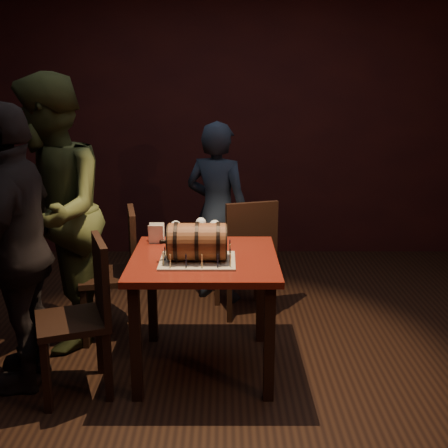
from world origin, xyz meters
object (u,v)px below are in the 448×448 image
object	(u,v)px
wine_glass_mid	(201,224)
person_left_rear	(52,214)
chair_left_front	(85,308)
wine_glass_left	(176,227)
person_back	(217,213)
chair_back	(247,251)
person_left_front	(18,249)
pub_table	(204,274)
barrel_cake	(197,242)
pint_of_ale	(181,238)
wine_glass_right	(215,226)
chair_left_rear	(119,266)

from	to	relation	value
wine_glass_mid	person_left_rear	world-z (taller)	person_left_rear
wine_glass_mid	chair_left_front	xyz separation A→B (m)	(-0.65, -0.62, -0.34)
wine_glass_left	person_back	xyz separation A→B (m)	(0.26, 0.92, -0.12)
chair_left_front	person_left_rear	distance (m)	0.84
wine_glass_left	chair_back	bearing A→B (deg)	48.49
wine_glass_left	person_left_front	bearing A→B (deg)	-154.35
pub_table	person_back	world-z (taller)	person_back
barrel_cake	wine_glass_left	distance (m)	0.40
chair_back	barrel_cake	bearing A→B (deg)	-110.08
barrel_cake	pint_of_ale	size ratio (longest dim) A/B	2.69
pint_of_ale	person_back	world-z (taller)	person_back
chair_back	pint_of_ale	bearing A→B (deg)	-124.95
wine_glass_right	chair_back	world-z (taller)	chair_back
wine_glass_left	chair_left_rear	size ratio (longest dim) A/B	0.17
pint_of_ale	chair_back	size ratio (longest dim) A/B	0.16
chair_left_front	person_left_front	world-z (taller)	person_left_front
wine_glass_mid	person_left_front	distance (m)	1.17
pint_of_ale	chair_left_front	xyz separation A→B (m)	(-0.53, -0.44, -0.30)
barrel_cake	chair_left_rear	world-z (taller)	barrel_cake
person_left_front	person_left_rear	bearing A→B (deg)	175.51
barrel_cake	chair_left_front	distance (m)	0.76
chair_back	chair_left_rear	size ratio (longest dim) A/B	1.00
wine_glass_mid	pint_of_ale	size ratio (longest dim) A/B	1.07
chair_left_rear	wine_glass_right	bearing A→B (deg)	-16.30
wine_glass_left	pint_of_ale	distance (m)	0.11
wine_glass_left	person_left_rear	size ratio (longest dim) A/B	0.09
barrel_cake	wine_glass_left	world-z (taller)	barrel_cake
wine_glass_left	wine_glass_right	world-z (taller)	same
chair_left_rear	person_left_front	bearing A→B (deg)	-125.60
wine_glass_left	person_left_rear	world-z (taller)	person_left_rear
barrel_cake	person_left_front	size ratio (longest dim) A/B	0.24
wine_glass_left	person_back	distance (m)	0.96
chair_back	person_left_rear	world-z (taller)	person_left_rear
wine_glass_mid	person_left_rear	distance (m)	1.01
wine_glass_left	pint_of_ale	bearing A→B (deg)	-68.48
pint_of_ale	wine_glass_left	bearing A→B (deg)	111.52
person_left_rear	person_left_front	bearing A→B (deg)	-20.01
wine_glass_right	chair_left_rear	size ratio (longest dim) A/B	0.17
chair_back	person_left_front	xyz separation A→B (m)	(-1.38, -0.99, 0.33)
wine_glass_left	pint_of_ale	xyz separation A→B (m)	(0.04, -0.10, -0.05)
wine_glass_mid	pint_of_ale	bearing A→B (deg)	-124.76
chair_left_front	person_back	world-z (taller)	person_back
barrel_cake	chair_back	world-z (taller)	barrel_cake
person_back	chair_left_rear	bearing A→B (deg)	69.18
person_back	person_left_front	xyz separation A→B (m)	(-1.15, -1.34, 0.10)
chair_left_front	person_left_front	xyz separation A→B (m)	(-0.40, 0.11, 0.33)
wine_glass_right	person_left_rear	world-z (taller)	person_left_rear
wine_glass_left	wine_glass_mid	bearing A→B (deg)	27.51
person_left_front	wine_glass_left	bearing A→B (deg)	115.97
wine_glass_mid	person_back	xyz separation A→B (m)	(0.10, 0.83, -0.12)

